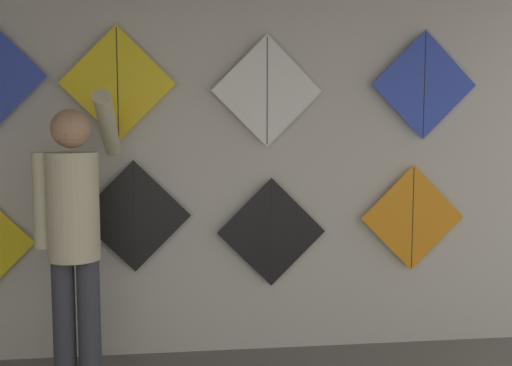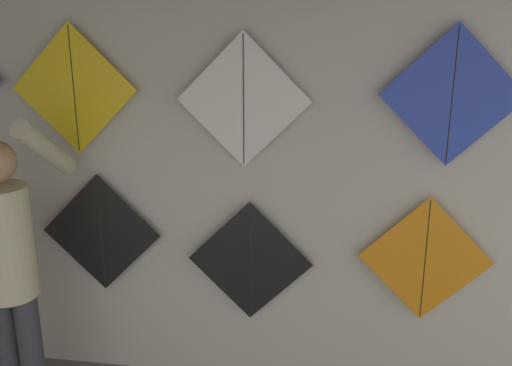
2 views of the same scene
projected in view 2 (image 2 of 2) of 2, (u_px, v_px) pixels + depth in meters
name	position (u px, v px, depth m)	size (l,w,h in m)	color
back_panel	(179.00, 177.00, 3.58)	(5.62, 0.06, 2.80)	beige
shopkeeper	(9.00, 262.00, 3.19)	(0.47, 0.63, 1.87)	#383842
kite_1	(101.00, 233.00, 3.68)	(0.79, 0.01, 0.79)	black
kite_2	(250.00, 261.00, 3.58)	(0.79, 0.01, 0.79)	black
kite_3	(425.00, 260.00, 3.40)	(0.79, 0.01, 0.79)	orange
kite_5	(74.00, 89.00, 3.42)	(0.79, 0.01, 0.79)	yellow
kite_6	(244.00, 101.00, 3.29)	(0.79, 0.01, 0.79)	white
kite_7	(452.00, 96.00, 3.11)	(0.79, 0.01, 0.79)	blue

